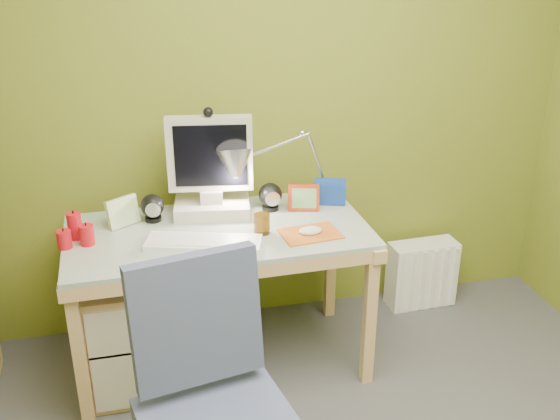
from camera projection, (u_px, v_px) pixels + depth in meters
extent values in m
cube|color=olive|center=(251.00, 92.00, 3.09)|extent=(3.20, 0.01, 2.40)
cube|color=white|center=(204.00, 243.00, 2.72)|extent=(0.50, 0.29, 0.02)
cube|color=#C6611E|center=(310.00, 234.00, 2.82)|extent=(0.27, 0.20, 0.01)
ellipsoid|color=white|center=(310.00, 231.00, 2.81)|extent=(0.11, 0.08, 0.03)
cylinder|color=brown|center=(262.00, 224.00, 2.81)|extent=(0.08, 0.08, 0.09)
cube|color=#AA2E12|center=(304.00, 198.00, 3.03)|extent=(0.15, 0.05, 0.12)
cube|color=navy|center=(330.00, 192.00, 3.10)|extent=(0.15, 0.06, 0.13)
cube|color=#BEE19A|center=(123.00, 212.00, 2.88)|extent=(0.14, 0.10, 0.13)
cube|color=white|center=(422.00, 274.00, 3.56)|extent=(0.37, 0.16, 0.37)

